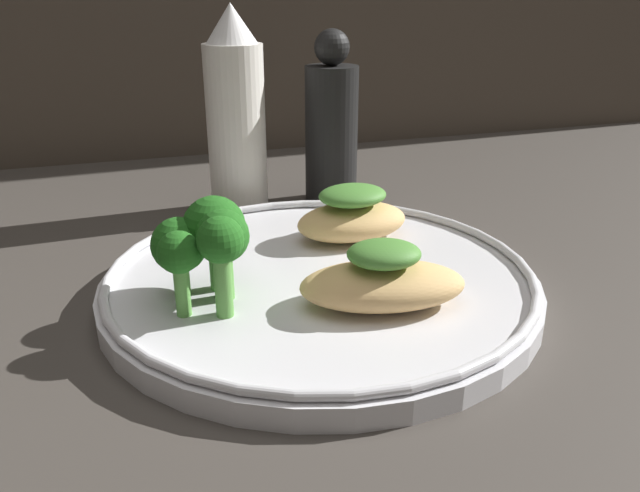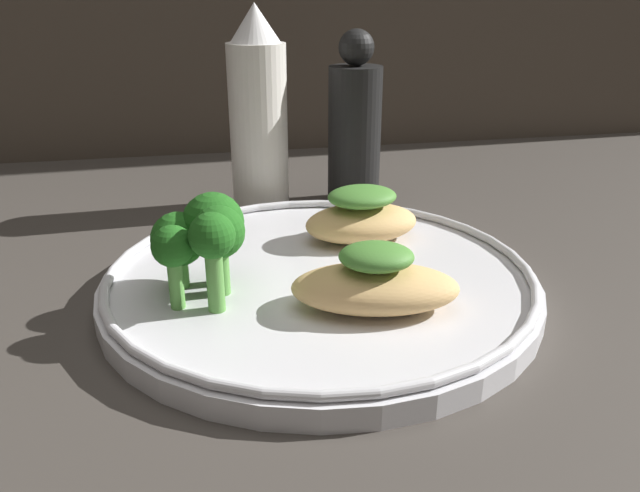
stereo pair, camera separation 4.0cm
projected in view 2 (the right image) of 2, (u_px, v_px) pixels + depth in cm
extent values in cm
cube|color=#3D3833|center=(320.00, 300.00, 41.11)|extent=(180.00, 180.00, 1.00)
cylinder|color=silver|center=(320.00, 284.00, 40.65)|extent=(27.98, 27.98, 1.40)
torus|color=silver|center=(320.00, 270.00, 40.26)|extent=(27.38, 27.38, 0.60)
ellipsoid|color=tan|center=(375.00, 288.00, 35.78)|extent=(10.53, 6.94, 2.49)
ellipsoid|color=#478433|center=(376.00, 257.00, 35.02)|extent=(4.88, 4.21, 1.46)
ellipsoid|color=tan|center=(361.00, 223.00, 45.49)|extent=(8.65, 5.76, 2.59)
ellipsoid|color=#478433|center=(362.00, 197.00, 44.72)|extent=(5.29, 4.35, 1.43)
cylinder|color=#569942|center=(221.00, 271.00, 37.38)|extent=(1.03, 1.03, 2.89)
sphere|color=#1E5B19|center=(218.00, 232.00, 36.40)|extent=(3.16, 3.16, 3.16)
cylinder|color=#569942|center=(216.00, 263.00, 38.78)|extent=(0.93, 0.93, 2.72)
sphere|color=#1E5B19|center=(213.00, 222.00, 37.75)|extent=(3.79, 3.79, 3.79)
cylinder|color=#569942|center=(181.00, 275.00, 37.95)|extent=(0.91, 0.91, 2.02)
sphere|color=#1E5B19|center=(178.00, 242.00, 37.11)|extent=(3.32, 3.32, 3.32)
cylinder|color=#569942|center=(176.00, 284.00, 35.67)|extent=(0.86, 0.86, 3.02)
sphere|color=#1E5B19|center=(172.00, 246.00, 34.77)|extent=(2.40, 2.40, 2.40)
cylinder|color=#569942|center=(215.00, 281.00, 35.24)|extent=(1.00, 1.00, 3.71)
sphere|color=#1E5B19|center=(212.00, 236.00, 34.17)|extent=(2.62, 2.62, 2.62)
cylinder|color=white|center=(259.00, 129.00, 54.27)|extent=(5.03, 5.03, 14.33)
cone|color=white|center=(255.00, 23.00, 50.90)|extent=(4.28, 4.28, 3.15)
cylinder|color=black|center=(354.00, 136.00, 56.25)|extent=(4.76, 4.76, 12.28)
sphere|color=black|center=(356.00, 47.00, 53.29)|extent=(3.09, 3.09, 3.09)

